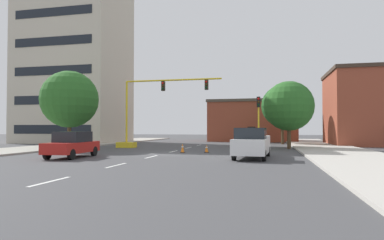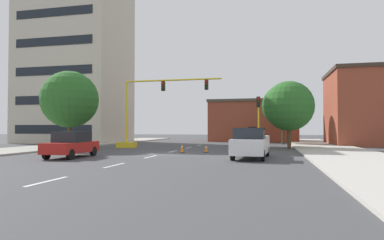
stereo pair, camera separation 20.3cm
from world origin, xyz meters
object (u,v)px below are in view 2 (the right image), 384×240
at_px(tree_left_near, 70,99).
at_px(pickup_truck_white, 251,143).
at_px(tree_right_far, 283,106).
at_px(traffic_cone_roadside_b, 206,149).
at_px(traffic_light_pole_right, 258,111).
at_px(sedan_red_near_left, 72,144).
at_px(traffic_cone_roadside_a, 182,148).
at_px(traffic_signal_gantry, 140,125).
at_px(tree_right_mid, 289,106).

height_order(tree_left_near, pickup_truck_white, tree_left_near).
distance_m(tree_right_far, traffic_cone_roadside_b, 18.16).
distance_m(traffic_light_pole_right, traffic_cone_roadside_b, 6.42).
distance_m(tree_left_near, sedan_red_near_left, 9.95).
relative_size(tree_left_near, sedan_red_near_left, 1.59).
bearing_deg(sedan_red_near_left, traffic_cone_roadside_a, 44.60).
relative_size(traffic_signal_gantry, traffic_cone_roadside_b, 16.67).
relative_size(traffic_signal_gantry, traffic_cone_roadside_a, 14.21).
height_order(traffic_signal_gantry, pickup_truck_white, traffic_signal_gantry).
bearing_deg(traffic_cone_roadside_b, tree_right_mid, 44.29).
bearing_deg(pickup_truck_white, traffic_cone_roadside_a, 145.35).
bearing_deg(tree_left_near, sedan_red_near_left, -55.92).
bearing_deg(sedan_red_near_left, pickup_truck_white, 10.00).
height_order(traffic_cone_roadside_a, traffic_cone_roadside_b, traffic_cone_roadside_a).
relative_size(traffic_light_pole_right, pickup_truck_white, 0.87).
distance_m(tree_left_near, traffic_cone_roadside_b, 13.82).
height_order(tree_right_far, traffic_cone_roadside_a, tree_right_far).
height_order(tree_right_mid, pickup_truck_white, tree_right_mid).
bearing_deg(traffic_signal_gantry, pickup_truck_white, -39.82).
distance_m(traffic_signal_gantry, traffic_light_pole_right, 11.93).
xyz_separation_m(pickup_truck_white, sedan_red_near_left, (-11.77, -2.07, -0.09)).
relative_size(tree_right_far, traffic_cone_roadside_b, 11.49).
bearing_deg(tree_left_near, traffic_light_pole_right, 9.40).
bearing_deg(traffic_cone_roadside_b, traffic_light_pole_right, 43.12).
xyz_separation_m(tree_right_far, traffic_cone_roadside_a, (-8.49, -16.96, -4.38)).
bearing_deg(tree_left_near, traffic_cone_roadside_b, -4.20).
bearing_deg(tree_right_mid, traffic_cone_roadside_b, -135.71).
distance_m(traffic_cone_roadside_a, traffic_cone_roadside_b, 1.96).
distance_m(sedan_red_near_left, traffic_cone_roadside_b, 10.37).
bearing_deg(traffic_light_pole_right, tree_left_near, -170.60).
height_order(tree_left_near, tree_right_far, tree_right_far).
xyz_separation_m(sedan_red_near_left, traffic_cone_roadside_a, (6.08, 6.00, -0.52)).
relative_size(tree_right_mid, sedan_red_near_left, 1.42).
distance_m(traffic_light_pole_right, pickup_truck_white, 8.77).
bearing_deg(traffic_cone_roadside_a, traffic_cone_roadside_b, 19.86).
relative_size(traffic_signal_gantry, tree_right_mid, 1.64).
bearing_deg(pickup_truck_white, sedan_red_near_left, -170.00).
distance_m(traffic_light_pole_right, tree_right_far, 12.83).
height_order(traffic_signal_gantry, traffic_cone_roadside_a, traffic_signal_gantry).
bearing_deg(tree_right_mid, traffic_cone_roadside_a, -139.78).
height_order(traffic_signal_gantry, sedan_red_near_left, traffic_signal_gantry).
height_order(tree_left_near, traffic_cone_roadside_a, tree_left_near).
height_order(pickup_truck_white, traffic_cone_roadside_a, pickup_truck_white).
relative_size(tree_left_near, traffic_cone_roadside_a, 9.73).
distance_m(traffic_signal_gantry, tree_left_near, 7.12).
height_order(traffic_signal_gantry, traffic_light_pole_right, traffic_signal_gantry).
xyz_separation_m(tree_right_far, sedan_red_near_left, (-14.58, -22.96, -3.86)).
relative_size(traffic_light_pole_right, traffic_cone_roadside_a, 6.40).
bearing_deg(traffic_cone_roadside_b, traffic_signal_gantry, 146.80).
height_order(sedan_red_near_left, traffic_cone_roadside_b, sedan_red_near_left).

